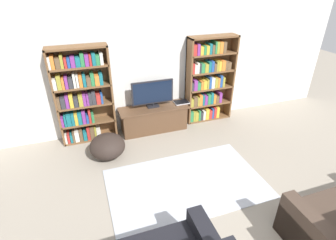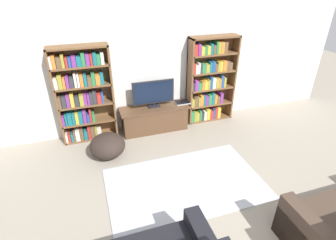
% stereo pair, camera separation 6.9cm
% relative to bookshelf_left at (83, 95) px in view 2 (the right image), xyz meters
% --- Properties ---
extents(wall_back, '(8.80, 0.06, 2.60)m').
position_rel_bookshelf_left_xyz_m(wall_back, '(1.38, 0.18, 0.36)').
color(wall_back, silver).
rests_on(wall_back, ground_plane).
extents(bookshelf_left, '(1.05, 0.30, 1.87)m').
position_rel_bookshelf_left_xyz_m(bookshelf_left, '(0.00, 0.00, 0.00)').
color(bookshelf_left, brown).
rests_on(bookshelf_left, ground_plane).
extents(bookshelf_right, '(1.05, 0.30, 1.87)m').
position_rel_bookshelf_left_xyz_m(bookshelf_right, '(2.63, -0.00, -0.03)').
color(bookshelf_right, brown).
rests_on(bookshelf_right, ground_plane).
extents(tv_stand, '(1.44, 0.47, 0.53)m').
position_rel_bookshelf_left_xyz_m(tv_stand, '(1.36, -0.11, -0.67)').
color(tv_stand, brown).
rests_on(tv_stand, ground_plane).
extents(television, '(0.86, 0.16, 0.57)m').
position_rel_bookshelf_left_xyz_m(television, '(1.36, -0.07, -0.11)').
color(television, black).
rests_on(television, tv_stand).
extents(laptop, '(0.31, 0.23, 0.03)m').
position_rel_bookshelf_left_xyz_m(laptop, '(1.99, -0.09, -0.40)').
color(laptop, '#B7B7BC').
rests_on(laptop, tv_stand).
extents(area_rug, '(2.46, 1.49, 0.02)m').
position_rel_bookshelf_left_xyz_m(area_rug, '(1.37, -1.90, -0.93)').
color(area_rug, '#B2B7C1').
rests_on(area_rug, ground_plane).
extents(beanbag_ottoman, '(0.64, 0.64, 0.43)m').
position_rel_bookshelf_left_xyz_m(beanbag_ottoman, '(0.30, -0.75, -0.72)').
color(beanbag_ottoman, '#2D231E').
rests_on(beanbag_ottoman, ground_plane).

